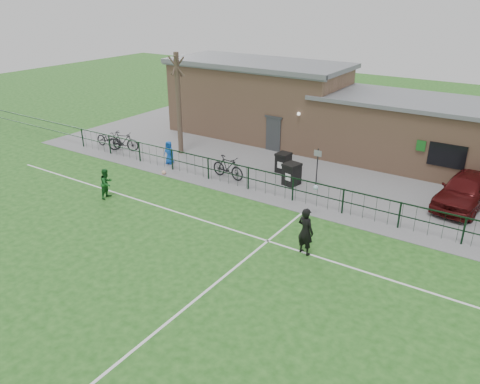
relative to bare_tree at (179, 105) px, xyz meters
The scene contains 19 objects.
ground 13.54m from the bare_tree, 52.70° to the right, with size 90.00×90.00×0.00m, color #1F5418.
paving_strip 9.05m from the bare_tree, 20.56° to the left, with size 34.00×13.00×0.02m, color slate.
pitch_line_touch 8.96m from the bare_tree, 18.65° to the right, with size 28.00×0.10×0.01m, color white.
pitch_line_mid 10.73m from the bare_tree, 39.09° to the right, with size 28.00×0.10×0.01m, color white.
pitch_line_perp 14.81m from the bare_tree, 46.40° to the right, with size 0.10×16.00×0.01m, color white.
perimeter_fence 8.72m from the bare_tree, 17.35° to the right, with size 28.00×0.10×1.20m, color black.
bare_tree is the anchor object (origin of this frame).
wheelie_bin_left 7.26m from the bare_tree, ahead, with size 0.65×0.74×0.99m, color black.
wheelie_bin_right 8.43m from the bare_tree, ahead, with size 0.69×0.79×1.05m, color black.
sign_post 9.39m from the bare_tree, ahead, with size 0.06×0.06×2.00m, color black.
car_maroon 16.09m from the bare_tree, ahead, with size 1.86×4.63×1.58m, color #460C0D.
bicycle_a 5.38m from the bare_tree, 159.81° to the right, with size 0.73×2.08×1.10m, color black.
bicycle_b 4.34m from the bare_tree, 152.24° to the right, with size 0.56×1.98×1.19m, color black.
bicycle_d 5.68m from the bare_tree, 21.11° to the right, with size 0.58×2.05×1.23m, color black.
spectator_child 3.06m from the bare_tree, 69.12° to the right, with size 0.65×0.42×1.34m, color blue.
goalkeeper_kick 13.45m from the bare_tree, 29.14° to the right, with size 1.54×3.45×1.89m.
outfield_player 7.57m from the bare_tree, 78.84° to the right, with size 0.72×0.56×1.47m, color #1A5C22.
ball_ground 4.66m from the bare_tree, 64.55° to the right, with size 0.23×0.23×0.23m, color white.
clubhouse 9.34m from the bare_tree, 40.12° to the left, with size 24.25×5.40×4.96m.
Camera 1 is at (10.12, -10.25, 9.28)m, focal length 35.00 mm.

